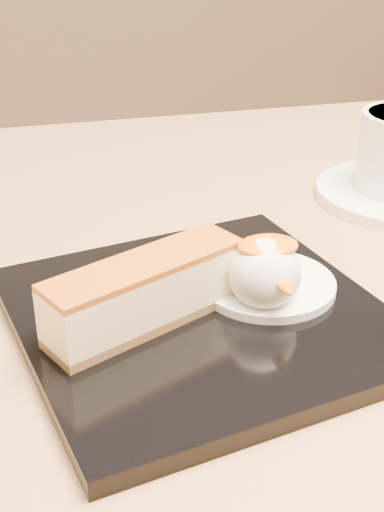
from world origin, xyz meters
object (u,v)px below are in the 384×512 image
object	(u,v)px
dessert_plate	(200,318)
cheesecake	(146,292)
table	(212,445)
ice_cream_scoop	(264,273)

from	to	relation	value
dessert_plate	cheesecake	size ratio (longest dim) A/B	1.67
table	ice_cream_scoop	distance (m)	0.20
table	dessert_plate	size ratio (longest dim) A/B	3.64
table	dessert_plate	xyz separation A→B (m)	(-0.03, -0.06, 0.16)
ice_cream_scoop	dessert_plate	bearing A→B (deg)	172.87
table	ice_cream_scoop	xyz separation A→B (m)	(0.01, -0.06, 0.19)
dessert_plate	ice_cream_scoop	world-z (taller)	ice_cream_scoop
dessert_plate	cheesecake	bearing A→B (deg)	-171.87
table	dessert_plate	bearing A→B (deg)	-114.73
table	cheesecake	xyz separation A→B (m)	(-0.06, -0.06, 0.19)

